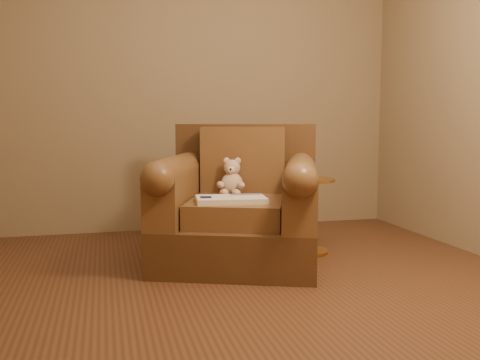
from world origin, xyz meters
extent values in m
plane|color=brown|center=(0.00, 0.00, 0.00)|extent=(4.00, 4.00, 0.00)
cube|color=#907958|center=(0.00, 2.00, 1.35)|extent=(4.00, 0.02, 2.70)
cube|color=#50331A|center=(0.18, 0.68, 0.15)|extent=(1.40, 1.37, 0.31)
cube|color=#50331A|center=(0.35, 1.12, 0.65)|extent=(1.06, 0.50, 0.68)
cube|color=brown|center=(0.16, 0.63, 0.39)|extent=(0.87, 0.95, 0.16)
cube|color=brown|center=(0.29, 0.98, 0.72)|extent=(0.66, 0.39, 0.49)
cube|color=brown|center=(-0.25, 0.79, 0.48)|extent=(0.54, 0.95, 0.35)
cube|color=brown|center=(0.57, 0.47, 0.48)|extent=(0.54, 0.95, 0.35)
cylinder|color=brown|center=(-0.25, 0.79, 0.66)|extent=(0.54, 0.95, 0.22)
cylinder|color=brown|center=(0.57, 0.47, 0.66)|extent=(0.54, 0.95, 0.22)
ellipsoid|color=#D5B095|center=(0.17, 0.85, 0.55)|extent=(0.16, 0.15, 0.17)
sphere|color=#D5B095|center=(0.18, 0.86, 0.67)|extent=(0.12, 0.12, 0.12)
ellipsoid|color=#D5B095|center=(0.14, 0.88, 0.72)|extent=(0.05, 0.03, 0.05)
ellipsoid|color=#D5B095|center=(0.22, 0.85, 0.72)|extent=(0.05, 0.03, 0.05)
ellipsoid|color=beige|center=(0.16, 0.81, 0.66)|extent=(0.06, 0.04, 0.05)
sphere|color=black|center=(0.15, 0.79, 0.67)|extent=(0.02, 0.02, 0.02)
ellipsoid|color=#D5B095|center=(0.08, 0.81, 0.55)|extent=(0.05, 0.11, 0.05)
ellipsoid|color=#D5B095|center=(0.22, 0.76, 0.55)|extent=(0.05, 0.11, 0.05)
ellipsoid|color=#D5B095|center=(0.10, 0.77, 0.50)|extent=(0.06, 0.11, 0.05)
ellipsoid|color=#D5B095|center=(0.18, 0.74, 0.50)|extent=(0.06, 0.11, 0.05)
cube|color=beige|center=(0.08, 0.49, 0.49)|extent=(0.49, 0.33, 0.03)
cube|color=white|center=(-0.03, 0.51, 0.51)|extent=(0.25, 0.30, 0.00)
cube|color=white|center=(0.20, 0.48, 0.51)|extent=(0.25, 0.30, 0.00)
cube|color=beige|center=(0.08, 0.49, 0.51)|extent=(0.04, 0.28, 0.00)
cube|color=#0F1638|center=(-0.09, 0.51, 0.51)|extent=(0.09, 0.11, 0.00)
cube|color=slate|center=(0.21, 0.58, 0.51)|extent=(0.21, 0.08, 0.00)
cylinder|color=gold|center=(0.76, 0.83, 0.01)|extent=(0.33, 0.33, 0.02)
cylinder|color=gold|center=(0.76, 0.83, 0.29)|extent=(0.03, 0.03, 0.54)
cylinder|color=gold|center=(0.76, 0.83, 0.57)|extent=(0.41, 0.41, 0.02)
cylinder|color=gold|center=(0.76, 0.83, 0.55)|extent=(0.03, 0.03, 0.02)
camera|label=1|loc=(-0.74, -2.95, 1.02)|focal=40.00mm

